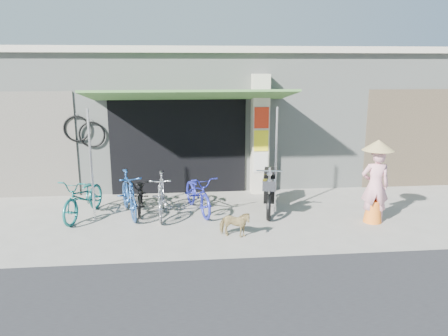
{
  "coord_description": "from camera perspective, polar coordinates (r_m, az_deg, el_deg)",
  "views": [
    {
      "loc": [
        -1.13,
        -8.31,
        3.22
      ],
      "look_at": [
        -0.2,
        1.0,
        1.0
      ],
      "focal_mm": 35.0,
      "sensor_mm": 36.0,
      "label": 1
    }
  ],
  "objects": [
    {
      "name": "bike_navy",
      "position": [
        9.74,
        -3.4,
        -3.26
      ],
      "size": [
        1.01,
        1.77,
        0.88
      ],
      "primitive_type": "imported",
      "rotation": [
        0.0,
        0.0,
        0.27
      ],
      "color": "#2228A0",
      "rests_on": "ground"
    },
    {
      "name": "awning",
      "position": [
        9.96,
        -4.45,
        9.25
      ],
      "size": [
        4.6,
        1.88,
        2.72
      ],
      "color": "#3F6F32",
      "rests_on": "ground"
    },
    {
      "name": "ground",
      "position": [
        8.98,
        1.92,
        -7.67
      ],
      "size": [
        80.0,
        80.0,
        0.0
      ],
      "primitive_type": "plane",
      "color": "gray",
      "rests_on": "ground"
    },
    {
      "name": "bike_teal",
      "position": [
        9.85,
        -17.84,
        -3.64
      ],
      "size": [
        1.03,
        1.81,
        0.9
      ],
      "primitive_type": "imported",
      "rotation": [
        0.0,
        0.0,
        -0.26
      ],
      "color": "#15625F",
      "rests_on": "ground"
    },
    {
      "name": "bike_silver",
      "position": [
        9.53,
        -8.18,
        -3.53
      ],
      "size": [
        0.47,
        1.58,
        0.95
      ],
      "primitive_type": "imported",
      "rotation": [
        0.0,
        0.0,
        -0.01
      ],
      "color": "#B3B3B8",
      "rests_on": "ground"
    },
    {
      "name": "nun",
      "position": [
        9.51,
        19.17,
        -1.75
      ],
      "size": [
        0.64,
        0.64,
        1.75
      ],
      "rotation": [
        0.0,
        0.0,
        2.98
      ],
      "color": "pink",
      "rests_on": "ground"
    },
    {
      "name": "street_dog",
      "position": [
        8.38,
        1.38,
        -7.33
      ],
      "size": [
        0.67,
        0.46,
        0.52
      ],
      "primitive_type": "imported",
      "rotation": [
        0.0,
        0.0,
        1.25
      ],
      "color": "tan",
      "rests_on": "ground"
    },
    {
      "name": "neighbour_left",
      "position": [
        11.72,
        -24.92,
        2.68
      ],
      "size": [
        2.6,
        0.06,
        2.6
      ],
      "primitive_type": "cube",
      "color": "#6B665B",
      "rests_on": "ground"
    },
    {
      "name": "bicycle_shop",
      "position": [
        13.52,
        -0.9,
        7.47
      ],
      "size": [
        12.3,
        5.3,
        3.66
      ],
      "color": "gray",
      "rests_on": "ground"
    },
    {
      "name": "moped",
      "position": [
        9.92,
        5.94,
        -2.67
      ],
      "size": [
        0.68,
        1.9,
        1.09
      ],
      "rotation": [
        0.0,
        0.0,
        -0.21
      ],
      "color": "black",
      "rests_on": "ground"
    },
    {
      "name": "shop_pillar",
      "position": [
        11.07,
        4.68,
        4.36
      ],
      "size": [
        0.42,
        0.44,
        3.0
      ],
      "color": "beige",
      "rests_on": "ground"
    },
    {
      "name": "bike_black",
      "position": [
        9.98,
        -10.87,
        -3.33
      ],
      "size": [
        0.6,
        1.53,
        0.79
      ],
      "primitive_type": "imported",
      "rotation": [
        0.0,
        0.0,
        0.05
      ],
      "color": "black",
      "rests_on": "ground"
    },
    {
      "name": "neighbour_right",
      "position": [
        12.65,
        23.41,
        3.52
      ],
      "size": [
        2.6,
        0.06,
        2.6
      ],
      "primitive_type": "cube",
      "color": "brown",
      "rests_on": "ground"
    },
    {
      "name": "bike_blue",
      "position": [
        9.71,
        -12.34,
        -3.33
      ],
      "size": [
        0.89,
        1.68,
        0.97
      ],
      "primitive_type": "imported",
      "rotation": [
        0.0,
        0.0,
        0.28
      ],
      "color": "navy",
      "rests_on": "ground"
    }
  ]
}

